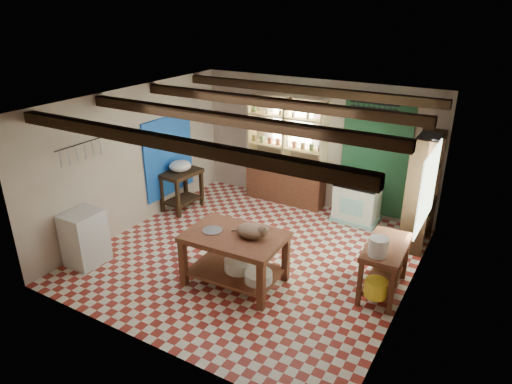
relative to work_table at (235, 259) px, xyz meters
The scene contains 30 objects.
floor 0.92m from the work_table, 102.73° to the left, with size 5.00×5.00×0.02m, color maroon.
ceiling 2.34m from the work_table, 102.73° to the left, with size 5.00×5.00×0.02m, color #3F3F44.
wall_back 3.42m from the work_table, 93.13° to the left, with size 5.00×0.04×2.60m, color #BFAD9A.
wall_front 1.93m from the work_table, 96.04° to the right, with size 5.00×0.04×2.60m, color #BFAD9A.
wall_left 2.93m from the work_table, 163.43° to the left, with size 0.04×5.00×2.60m, color #BFAD9A.
wall_right 2.61m from the work_table, 18.97° to the left, with size 0.04×5.00×2.60m, color #BFAD9A.
ceiling_beams 2.23m from the work_table, 102.73° to the left, with size 5.00×3.80×0.15m, color #311F11.
blue_wall_patch 3.22m from the work_table, 147.36° to the left, with size 0.04×1.40×1.60m, color blue.
green_wall_patch 3.54m from the work_table, 71.87° to the left, with size 1.30×0.04×2.30m, color #1D4929.
window_back 3.59m from the work_table, 101.72° to the left, with size 0.90×0.02×0.80m, color #B7CCB5.
window_right 3.08m from the work_table, 38.01° to the left, with size 0.02×1.30×1.20m, color #B7CCB5.
utensil_rail 2.98m from the work_table, behind, with size 0.06×0.90×0.28m, color black.
pot_rack 3.52m from the work_table, 69.41° to the left, with size 0.86×0.12×0.36m, color black.
shelving_unit 3.27m from the work_table, 103.22° to the left, with size 1.70×0.34×2.20m, color #DDBE7F.
tall_rack 3.39m from the work_table, 51.05° to the left, with size 0.40×0.86×2.00m, color #311F11.
work_table is the anchor object (origin of this frame).
stove 3.08m from the work_table, 73.07° to the left, with size 0.82×0.55×0.80m, color beige.
prep_table 2.93m from the work_table, 144.40° to the left, with size 0.56×0.81×0.82m, color #311F11.
white_cabinet 2.51m from the work_table, 162.91° to the right, with size 0.50×0.60×0.90m, color silver.
right_counter 2.19m from the work_table, 24.22° to the left, with size 0.54×1.09×0.78m, color brown.
cat 0.57m from the work_table, 13.91° to the left, with size 0.44×0.34×0.20m, color #906D53.
steel_tray 0.55m from the work_table, 169.27° to the right, with size 0.30×0.30×0.02m, color #9D9DA4.
basin_large 0.13m from the work_table, 47.60° to the left, with size 0.47×0.47×0.16m, color silver.
basin_small 0.48m from the work_table, ahead, with size 0.41×0.41×0.14m, color silver.
kettle_left 3.07m from the work_table, 77.65° to the left, with size 0.22×0.22×0.25m, color #9D9DA4.
kettle_right 3.15m from the work_table, 71.28° to the left, with size 0.17×0.17×0.21m, color black.
enamel_bowl 2.97m from the work_table, 144.40° to the left, with size 0.45×0.45×0.22m, color silver.
white_bucket 2.10m from the work_table, 15.56° to the left, with size 0.26×0.26×0.26m, color silver.
wicker_basket 2.32m from the work_table, 31.14° to the left, with size 0.36×0.29×0.25m, color olive.
yellow_tub 2.07m from the work_table, 12.56° to the left, with size 0.32×0.32×0.24m, color yellow.
Camera 1 is at (3.43, -5.74, 4.00)m, focal length 32.00 mm.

